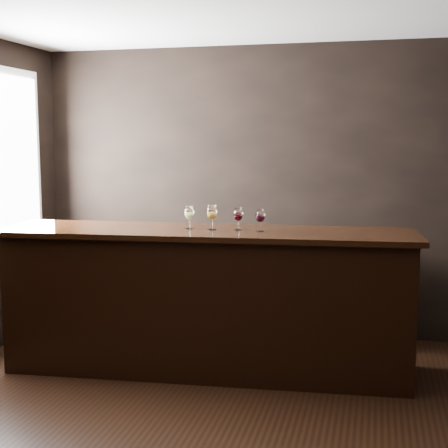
% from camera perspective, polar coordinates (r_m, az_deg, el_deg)
% --- Properties ---
extents(ground, '(5.00, 5.00, 0.00)m').
position_cam_1_polar(ground, '(4.30, 1.29, -18.51)').
color(ground, black).
rests_on(ground, ground).
extents(room_shell, '(5.02, 4.52, 2.81)m').
position_cam_1_polar(room_shell, '(4.02, -1.54, 6.43)').
color(room_shell, black).
rests_on(room_shell, ground).
extents(bar_counter, '(3.29, 0.97, 1.14)m').
position_cam_1_polar(bar_counter, '(5.16, -1.58, -7.24)').
color(bar_counter, black).
rests_on(bar_counter, ground).
extents(bar_top, '(3.41, 1.06, 0.04)m').
position_cam_1_polar(bar_top, '(5.04, -1.61, -0.75)').
color(bar_top, black).
rests_on(bar_top, bar_counter).
extents(back_bar_shelf, '(2.62, 0.40, 0.94)m').
position_cam_1_polar(back_bar_shelf, '(6.15, -0.53, -5.68)').
color(back_bar_shelf, black).
rests_on(back_bar_shelf, ground).
extents(glass_white, '(0.08, 0.08, 0.18)m').
position_cam_1_polar(glass_white, '(5.08, -3.19, 0.96)').
color(glass_white, white).
rests_on(glass_white, bar_top).
extents(glass_amber, '(0.08, 0.08, 0.20)m').
position_cam_1_polar(glass_amber, '(5.01, -1.12, 1.00)').
color(glass_amber, white).
rests_on(glass_amber, bar_top).
extents(glass_red_a, '(0.08, 0.08, 0.18)m').
position_cam_1_polar(glass_red_a, '(5.00, 1.32, 0.84)').
color(glass_red_a, white).
rests_on(glass_red_a, bar_top).
extents(glass_red_b, '(0.08, 0.08, 0.18)m').
position_cam_1_polar(glass_red_b, '(4.94, 3.34, 0.71)').
color(glass_red_b, white).
rests_on(glass_red_b, bar_top).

